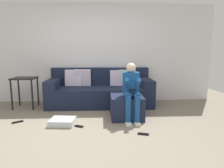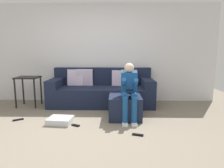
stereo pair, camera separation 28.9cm
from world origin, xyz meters
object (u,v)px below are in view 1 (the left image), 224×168
(remote_near_ottoman, at_px, (143,134))
(person_seated, at_px, (131,88))
(side_table, at_px, (25,83))
(remote_under_side_table, at_px, (18,122))
(ottoman, at_px, (126,106))
(remote_by_storage_bin, at_px, (79,126))
(storage_bin, at_px, (63,122))
(couch_sectional, at_px, (100,92))

(remote_near_ottoman, bearing_deg, person_seated, 114.74)
(side_table, relative_size, remote_under_side_table, 3.75)
(ottoman, bearing_deg, remote_near_ottoman, -79.31)
(remote_by_storage_bin, bearing_deg, remote_under_side_table, -166.16)
(person_seated, xyz_separation_m, remote_near_ottoman, (0.10, -0.70, -0.60))
(side_table, height_order, remote_by_storage_bin, side_table)
(remote_near_ottoman, xyz_separation_m, remote_by_storage_bin, (-1.05, 0.37, 0.00))
(storage_bin, height_order, side_table, side_table)
(storage_bin, height_order, remote_by_storage_bin, storage_bin)
(ottoman, height_order, side_table, side_table)
(couch_sectional, bearing_deg, remote_near_ottoman, -69.25)
(person_seated, bearing_deg, remote_under_side_table, -178.51)
(ottoman, xyz_separation_m, person_seated, (0.07, -0.19, 0.39))
(person_seated, height_order, remote_near_ottoman, person_seated)
(storage_bin, xyz_separation_m, side_table, (-1.08, 1.14, 0.52))
(storage_bin, bearing_deg, person_seated, 8.64)
(ottoman, bearing_deg, side_table, 161.45)
(remote_by_storage_bin, bearing_deg, storage_bin, -176.06)
(side_table, distance_m, remote_under_side_table, 1.17)
(couch_sectional, xyz_separation_m, side_table, (-1.74, -0.19, 0.25))
(couch_sectional, distance_m, storage_bin, 1.51)
(ottoman, distance_m, remote_under_side_table, 2.07)
(storage_bin, bearing_deg, remote_by_storage_bin, -22.83)
(person_seated, distance_m, storage_bin, 1.40)
(couch_sectional, bearing_deg, person_seated, -62.22)
(remote_under_side_table, bearing_deg, storage_bin, -43.83)
(person_seated, bearing_deg, storage_bin, -171.36)
(ottoman, bearing_deg, storage_bin, -162.45)
(person_seated, relative_size, storage_bin, 2.55)
(ottoman, height_order, storage_bin, ottoman)
(couch_sectional, xyz_separation_m, remote_near_ottoman, (0.70, -1.84, -0.32))
(ottoman, xyz_separation_m, remote_near_ottoman, (0.17, -0.88, -0.21))
(remote_by_storage_bin, distance_m, remote_under_side_table, 1.19)
(person_seated, relative_size, remote_near_ottoman, 6.20)
(ottoman, relative_size, side_table, 1.04)
(ottoman, height_order, remote_under_side_table, ottoman)
(person_seated, distance_m, remote_near_ottoman, 0.92)
(remote_by_storage_bin, xyz_separation_m, remote_under_side_table, (-1.16, 0.27, 0.00))
(storage_bin, height_order, remote_under_side_table, storage_bin)
(couch_sectional, relative_size, remote_by_storage_bin, 16.15)
(couch_sectional, distance_m, person_seated, 1.32)
(person_seated, xyz_separation_m, side_table, (-2.34, 0.95, -0.04))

